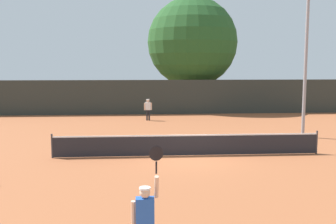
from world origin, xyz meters
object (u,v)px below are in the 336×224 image
at_px(light_pole, 306,47).
at_px(player_serving, 146,213).
at_px(player_receiving, 148,108).
at_px(tennis_ball, 236,150).
at_px(parked_car_near, 135,97).
at_px(large_tree, 192,42).

bearing_deg(light_pole, player_serving, -123.82).
relative_size(player_receiving, tennis_ball, 23.05).
xyz_separation_m(player_receiving, parked_car_near, (-1.11, 11.58, -0.18)).
xyz_separation_m(player_receiving, large_tree, (4.21, 7.22, 5.16)).
bearing_deg(player_receiving, large_tree, -120.25).
bearing_deg(player_serving, tennis_ball, 66.75).
bearing_deg(light_pole, large_tree, 106.82).
xyz_separation_m(tennis_ball, large_tree, (0.22, 17.72, 6.08)).
xyz_separation_m(player_serving, light_pole, (9.10, 13.58, 3.99)).
distance_m(light_pole, parked_car_near, 21.70).
bearing_deg(large_tree, light_pole, -73.18).
height_order(player_serving, tennis_ball, player_serving).
xyz_separation_m(light_pole, large_tree, (-4.40, 14.56, 1.07)).
height_order(player_serving, parked_car_near, player_serving).
height_order(player_receiving, tennis_ball, player_receiving).
bearing_deg(large_tree, parked_car_near, 140.65).
bearing_deg(large_tree, player_receiving, -120.25).
distance_m(player_serving, tennis_ball, 11.39).
relative_size(player_receiving, large_tree, 0.15).
distance_m(player_receiving, tennis_ball, 11.27).
bearing_deg(player_receiving, parked_car_near, -84.52).
height_order(player_receiving, parked_car_near, parked_car_near).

